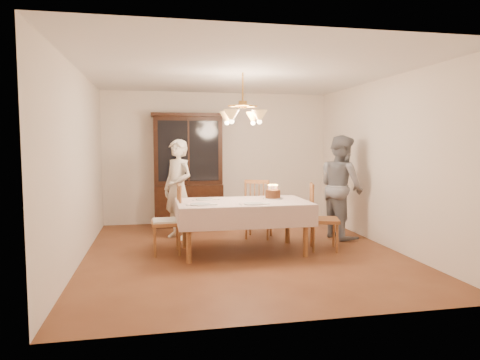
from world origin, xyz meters
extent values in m
plane|color=brown|center=(0.00, 0.00, 0.00)|extent=(5.00, 5.00, 0.00)
plane|color=white|center=(0.00, 0.00, 2.60)|extent=(5.00, 5.00, 0.00)
plane|color=white|center=(0.00, 2.50, 1.30)|extent=(4.50, 0.00, 4.50)
plane|color=white|center=(0.00, -2.50, 1.30)|extent=(4.50, 0.00, 4.50)
plane|color=white|center=(-2.25, 0.00, 1.30)|extent=(0.00, 5.00, 5.00)
plane|color=white|center=(2.25, 0.00, 1.30)|extent=(0.00, 5.00, 5.00)
cube|color=brown|center=(0.00, 0.00, 0.73)|extent=(1.80, 1.00, 0.04)
cube|color=silver|center=(0.00, 0.00, 0.75)|extent=(1.90, 1.10, 0.01)
cylinder|color=brown|center=(-0.82, -0.42, 0.35)|extent=(0.07, 0.07, 0.71)
cylinder|color=brown|center=(0.82, -0.42, 0.35)|extent=(0.07, 0.07, 0.71)
cylinder|color=brown|center=(-0.82, 0.42, 0.35)|extent=(0.07, 0.07, 0.71)
cylinder|color=brown|center=(0.82, 0.42, 0.35)|extent=(0.07, 0.07, 0.71)
cube|color=black|center=(-0.62, 2.23, 0.40)|extent=(1.30, 0.50, 0.80)
cube|color=black|center=(-0.62, 2.28, 1.45)|extent=(1.30, 0.40, 1.30)
cube|color=black|center=(-0.62, 2.08, 1.45)|extent=(1.14, 0.01, 1.14)
cube|color=black|center=(-0.62, 2.23, 2.13)|extent=(1.38, 0.54, 0.06)
cube|color=brown|center=(0.46, 0.90, 0.45)|extent=(0.57, 0.56, 0.05)
cube|color=brown|center=(0.39, 0.72, 0.97)|extent=(0.38, 0.19, 0.06)
cylinder|color=brown|center=(0.70, 0.98, 0.21)|extent=(0.04, 0.04, 0.43)
cylinder|color=brown|center=(0.37, 1.13, 0.21)|extent=(0.04, 0.04, 0.43)
cylinder|color=brown|center=(0.56, 0.67, 0.21)|extent=(0.04, 0.04, 0.43)
cylinder|color=brown|center=(0.23, 0.82, 0.21)|extent=(0.04, 0.04, 0.43)
cube|color=brown|center=(-1.10, 0.14, 0.45)|extent=(0.43, 0.45, 0.05)
cube|color=brown|center=(-0.91, 0.15, 0.97)|extent=(0.05, 0.40, 0.06)
cylinder|color=brown|center=(-1.27, 0.32, 0.21)|extent=(0.04, 0.04, 0.43)
cylinder|color=brown|center=(-1.26, -0.04, 0.21)|extent=(0.04, 0.04, 0.43)
cylinder|color=brown|center=(-0.94, 0.33, 0.21)|extent=(0.04, 0.04, 0.43)
cylinder|color=brown|center=(-0.92, -0.03, 0.21)|extent=(0.04, 0.04, 0.43)
cube|color=beige|center=(-1.10, 0.14, 0.48)|extent=(0.39, 0.41, 0.03)
cube|color=brown|center=(1.23, -0.09, 0.45)|extent=(0.52, 0.54, 0.05)
cube|color=brown|center=(1.05, -0.04, 0.97)|extent=(0.14, 0.39, 0.06)
cylinder|color=brown|center=(1.35, -0.31, 0.21)|extent=(0.04, 0.04, 0.43)
cylinder|color=brown|center=(1.44, 0.04, 0.21)|extent=(0.04, 0.04, 0.43)
cylinder|color=brown|center=(1.02, -0.22, 0.21)|extent=(0.04, 0.04, 0.43)
cylinder|color=brown|center=(1.12, 0.13, 0.21)|extent=(0.04, 0.04, 0.43)
imported|color=#F1E5CC|center=(-0.88, 1.10, 0.83)|extent=(0.68, 0.72, 1.66)
imported|color=slate|center=(1.83, 0.64, 0.86)|extent=(0.79, 0.94, 1.73)
cylinder|color=white|center=(0.50, 0.15, 0.77)|extent=(0.30, 0.30, 0.01)
cylinder|color=#391C0C|center=(0.50, 0.15, 0.83)|extent=(0.23, 0.23, 0.12)
cylinder|color=#598CD8|center=(0.57, 0.15, 0.93)|extent=(0.01, 0.01, 0.07)
sphere|color=#FFB23F|center=(0.57, 0.15, 0.97)|extent=(0.01, 0.01, 0.01)
cylinder|color=pink|center=(0.56, 0.17, 0.93)|extent=(0.01, 0.01, 0.07)
sphere|color=#FFB23F|center=(0.56, 0.17, 0.97)|extent=(0.01, 0.01, 0.01)
cylinder|color=#EACC66|center=(0.55, 0.20, 0.93)|extent=(0.01, 0.01, 0.07)
sphere|color=#FFB23F|center=(0.55, 0.20, 0.97)|extent=(0.01, 0.01, 0.01)
cylinder|color=#598CD8|center=(0.53, 0.21, 0.93)|extent=(0.01, 0.01, 0.07)
sphere|color=#FFB23F|center=(0.53, 0.21, 0.97)|extent=(0.01, 0.01, 0.01)
cylinder|color=pink|center=(0.51, 0.22, 0.93)|extent=(0.01, 0.01, 0.07)
sphere|color=#FFB23F|center=(0.51, 0.22, 0.97)|extent=(0.01, 0.01, 0.01)
cylinder|color=#EACC66|center=(0.49, 0.22, 0.93)|extent=(0.01, 0.01, 0.07)
sphere|color=#FFB23F|center=(0.49, 0.22, 0.97)|extent=(0.01, 0.01, 0.01)
cylinder|color=#598CD8|center=(0.46, 0.21, 0.93)|extent=(0.01, 0.01, 0.07)
sphere|color=#FFB23F|center=(0.46, 0.21, 0.97)|extent=(0.01, 0.01, 0.01)
cylinder|color=pink|center=(0.45, 0.20, 0.93)|extent=(0.01, 0.01, 0.07)
sphere|color=#FFB23F|center=(0.45, 0.20, 0.97)|extent=(0.01, 0.01, 0.01)
cylinder|color=#EACC66|center=(0.43, 0.17, 0.93)|extent=(0.01, 0.01, 0.07)
sphere|color=#FFB23F|center=(0.43, 0.17, 0.97)|extent=(0.01, 0.01, 0.01)
cylinder|color=#598CD8|center=(0.43, 0.15, 0.93)|extent=(0.01, 0.01, 0.07)
sphere|color=#FFB23F|center=(0.43, 0.15, 0.97)|extent=(0.01, 0.01, 0.01)
cylinder|color=pink|center=(0.43, 0.13, 0.93)|extent=(0.01, 0.01, 0.07)
sphere|color=#FFB23F|center=(0.43, 0.13, 0.97)|extent=(0.01, 0.01, 0.01)
cylinder|color=#EACC66|center=(0.45, 0.11, 0.93)|extent=(0.01, 0.01, 0.07)
sphere|color=#FFB23F|center=(0.45, 0.11, 0.97)|extent=(0.01, 0.01, 0.01)
cylinder|color=#598CD8|center=(0.46, 0.09, 0.93)|extent=(0.01, 0.01, 0.07)
sphere|color=#FFB23F|center=(0.46, 0.09, 0.97)|extent=(0.01, 0.01, 0.01)
cylinder|color=pink|center=(0.49, 0.08, 0.93)|extent=(0.01, 0.01, 0.07)
sphere|color=#FFB23F|center=(0.49, 0.08, 0.97)|extent=(0.01, 0.01, 0.01)
cylinder|color=#EACC66|center=(0.51, 0.08, 0.93)|extent=(0.01, 0.01, 0.07)
sphere|color=#FFB23F|center=(0.51, 0.08, 0.97)|extent=(0.01, 0.01, 0.01)
cylinder|color=#598CD8|center=(0.53, 0.09, 0.93)|extent=(0.01, 0.01, 0.07)
sphere|color=#FFB23F|center=(0.53, 0.09, 0.97)|extent=(0.01, 0.01, 0.01)
cylinder|color=pink|center=(0.55, 0.11, 0.93)|extent=(0.01, 0.01, 0.07)
sphere|color=#FFB23F|center=(0.55, 0.11, 0.97)|extent=(0.01, 0.01, 0.01)
cylinder|color=#EACC66|center=(0.56, 0.13, 0.93)|extent=(0.01, 0.01, 0.07)
sphere|color=#FFB23F|center=(0.56, 0.13, 0.97)|extent=(0.01, 0.01, 0.01)
cylinder|color=white|center=(-0.65, -0.27, 0.77)|extent=(0.27, 0.27, 0.02)
cube|color=silver|center=(-0.83, -0.27, 0.76)|extent=(0.01, 0.16, 0.01)
cube|color=beige|center=(-0.46, -0.27, 0.76)|extent=(0.10, 0.10, 0.01)
cylinder|color=white|center=(0.08, -0.35, 0.77)|extent=(0.26, 0.26, 0.02)
cube|color=silver|center=(-0.10, -0.35, 0.76)|extent=(0.02, 0.16, 0.01)
cube|color=beige|center=(0.26, -0.35, 0.76)|extent=(0.10, 0.10, 0.01)
cylinder|color=white|center=(-0.53, 0.25, 0.77)|extent=(0.26, 0.26, 0.02)
cube|color=silver|center=(-0.71, 0.25, 0.76)|extent=(0.01, 0.16, 0.01)
cube|color=beige|center=(-0.36, 0.25, 0.76)|extent=(0.10, 0.10, 0.01)
cylinder|color=#BF8C3F|center=(0.00, 0.00, 2.40)|extent=(0.02, 0.02, 0.40)
cylinder|color=#BF8C3F|center=(0.00, 0.00, 2.15)|extent=(0.12, 0.12, 0.10)
cone|color=#D8994C|center=(0.20, 0.20, 1.97)|extent=(0.22, 0.22, 0.18)
sphere|color=#FFD899|center=(0.20, 0.20, 1.90)|extent=(0.07, 0.07, 0.07)
cone|color=#D8994C|center=(-0.20, 0.20, 1.97)|extent=(0.22, 0.22, 0.18)
sphere|color=#FFD899|center=(-0.20, 0.20, 1.90)|extent=(0.07, 0.07, 0.07)
cone|color=#D8994C|center=(-0.20, -0.20, 1.97)|extent=(0.22, 0.22, 0.18)
sphere|color=#FFD899|center=(-0.20, -0.20, 1.90)|extent=(0.07, 0.07, 0.07)
cone|color=#D8994C|center=(0.20, -0.20, 1.97)|extent=(0.22, 0.22, 0.18)
sphere|color=#FFD899|center=(0.20, -0.20, 1.90)|extent=(0.07, 0.07, 0.07)
camera|label=1|loc=(-1.24, -6.05, 1.61)|focal=32.00mm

